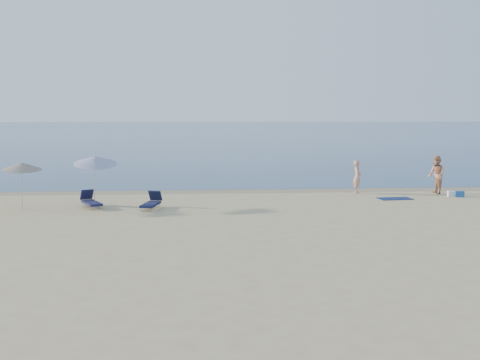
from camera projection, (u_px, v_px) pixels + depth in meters
name	position (u px, v px, depth m)	size (l,w,h in m)	color
ground	(456.00, 314.00, 12.78)	(160.00, 160.00, 0.00)	tan
sea	(226.00, 132.00, 111.81)	(240.00, 160.00, 0.01)	#0D2B4E
wet_sand_strip	(300.00, 190.00, 31.99)	(240.00, 1.60, 0.00)	#847254
person_left	(357.00, 177.00, 30.89)	(0.62, 0.41, 1.71)	tan
person_right	(436.00, 175.00, 30.71)	(0.95, 0.74, 1.95)	tan
beach_towel	(395.00, 199.00, 29.04)	(1.59, 0.88, 0.03)	#0E1A48
white_bag	(451.00, 194.00, 29.80)	(0.32, 0.27, 0.27)	silver
blue_cooler	(459.00, 194.00, 29.66)	(0.42, 0.30, 0.30)	#1C4D9B
umbrella_near	(95.00, 160.00, 26.33)	(2.19, 2.21, 2.48)	silver
umbrella_far	(22.00, 166.00, 25.65)	(2.17, 2.18, 2.18)	silver
lounger_left	(91.00, 201.00, 26.48)	(1.23, 1.76, 0.74)	#151639
lounger_right	(151.00, 203.00, 26.11)	(0.89, 1.76, 0.74)	#141938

